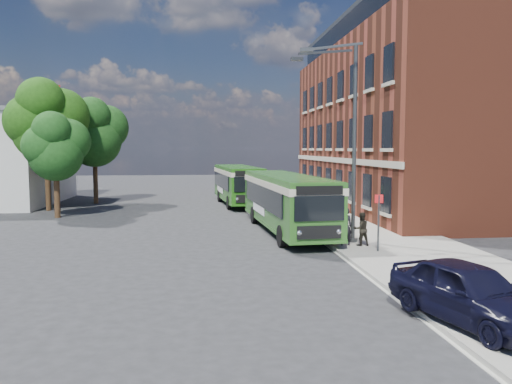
{
  "coord_description": "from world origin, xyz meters",
  "views": [
    {
      "loc": [
        -1.69,
        -24.06,
        4.43
      ],
      "look_at": [
        1.07,
        1.27,
        2.2
      ],
      "focal_mm": 35.0,
      "sensor_mm": 36.0,
      "label": 1
    }
  ],
  "objects": [
    {
      "name": "pedestrian_b",
      "position": [
        5.28,
        -2.96,
        0.89
      ],
      "size": [
        0.78,
        0.64,
        1.48
      ],
      "primitive_type": "imported",
      "rotation": [
        0.0,
        0.0,
        3.25
      ],
      "color": "black",
      "rests_on": "pavement"
    },
    {
      "name": "bus_stop_sign",
      "position": [
        5.6,
        -4.2,
        1.51
      ],
      "size": [
        0.35,
        0.08,
        2.52
      ],
      "color": "#393C3E",
      "rests_on": "ground"
    },
    {
      "name": "ground",
      "position": [
        0.0,
        0.0,
        0.0
      ],
      "size": [
        120.0,
        120.0,
        0.0
      ],
      "primitive_type": "plane",
      "color": "#28282A",
      "rests_on": "ground"
    },
    {
      "name": "pavement",
      "position": [
        7.0,
        8.0,
        0.07
      ],
      "size": [
        6.0,
        48.0,
        0.15
      ],
      "primitive_type": "cube",
      "color": "gray",
      "rests_on": "ground"
    },
    {
      "name": "pedestrian_a",
      "position": [
        4.6,
        -2.79,
        0.99
      ],
      "size": [
        0.62,
        0.42,
        1.68
      ],
      "primitive_type": "imported",
      "rotation": [
        0.0,
        0.0,
        3.17
      ],
      "color": "black",
      "rests_on": "pavement"
    },
    {
      "name": "bus_rear",
      "position": [
        1.13,
        15.16,
        1.83
      ],
      "size": [
        3.44,
        10.34,
        3.02
      ],
      "color": "#225D15",
      "rests_on": "ground"
    },
    {
      "name": "tree_right",
      "position": [
        -10.13,
        17.02,
        5.72
      ],
      "size": [
        4.99,
        4.75,
        8.43
      ],
      "color": "#392614",
      "rests_on": "ground"
    },
    {
      "name": "bus_front",
      "position": [
        2.74,
        1.99,
        1.83
      ],
      "size": [
        3.36,
        12.19,
        3.02
      ],
      "color": "#2A5F1F",
      "rests_on": "ground"
    },
    {
      "name": "tree_mid",
      "position": [
        -12.56,
        12.72,
        6.3
      ],
      "size": [
        5.5,
        5.23,
        9.29
      ],
      "color": "#392614",
      "rests_on": "ground"
    },
    {
      "name": "tree_left",
      "position": [
        -10.87,
        8.81,
        4.57
      ],
      "size": [
        4.0,
        3.8,
        6.75
      ],
      "color": "#392614",
      "rests_on": "ground"
    },
    {
      "name": "kerb_line",
      "position": [
        3.95,
        8.0,
        0.01
      ],
      "size": [
        0.12,
        48.0,
        0.01
      ],
      "primitive_type": "cube",
      "color": "beige",
      "rests_on": "ground"
    },
    {
      "name": "parked_car",
      "position": [
        4.8,
        -12.72,
        0.91
      ],
      "size": [
        2.95,
        4.8,
        1.53
      ],
      "primitive_type": "imported",
      "rotation": [
        0.0,
        0.0,
        0.28
      ],
      "color": "black",
      "rests_on": "pavement"
    },
    {
      "name": "brick_office",
      "position": [
        14.0,
        12.0,
        6.97
      ],
      "size": [
        12.1,
        26.0,
        14.2
      ],
      "color": "maroon",
      "rests_on": "ground"
    },
    {
      "name": "flagpole",
      "position": [
        -12.45,
        13.0,
        4.94
      ],
      "size": [
        0.95,
        0.1,
        9.0
      ],
      "color": "#393C3E",
      "rests_on": "ground"
    },
    {
      "name": "street_lamp",
      "position": [
        4.84,
        -2.0,
        4.79
      ],
      "size": [
        2.96,
        2.38,
        9.0
      ],
      "color": "#393C3E",
      "rests_on": "ground"
    }
  ]
}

